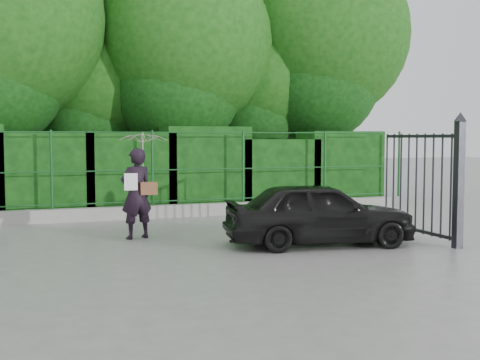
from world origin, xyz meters
name	(u,v)px	position (x,y,z in m)	size (l,w,h in m)	color
ground	(183,253)	(0.00, 0.00, 0.00)	(80.00, 80.00, 0.00)	gray
kerb	(136,212)	(0.00, 4.50, 0.15)	(14.00, 0.25, 0.30)	#9E9E99
fence	(145,168)	(0.22, 4.50, 1.20)	(14.13, 0.06, 1.80)	#15491D
hedge	(128,173)	(-0.01, 5.50, 1.04)	(14.20, 1.20, 2.24)	black
trees	(154,44)	(1.14, 7.74, 4.62)	(17.10, 6.15, 8.08)	black
gate	(441,178)	(4.60, -0.72, 1.19)	(0.22, 2.33, 2.36)	#26262C
woman	(141,168)	(-0.38, 1.72, 1.34)	(0.99, 0.98, 2.04)	black
car	(319,213)	(2.48, -0.10, 0.57)	(1.36, 3.37, 1.15)	black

